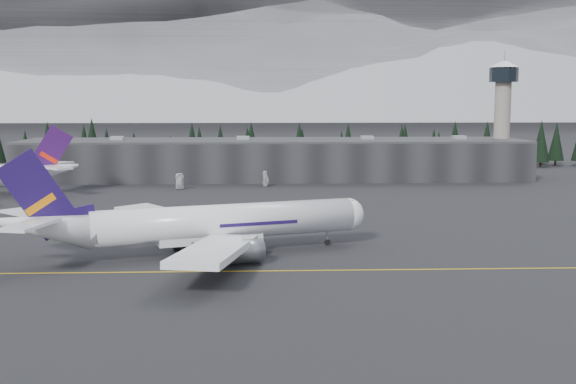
{
  "coord_description": "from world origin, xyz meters",
  "views": [
    {
      "loc": [
        -5.32,
        -106.66,
        25.21
      ],
      "look_at": [
        0.0,
        20.0,
        9.0
      ],
      "focal_mm": 45.0,
      "sensor_mm": 36.0,
      "label": 1
    }
  ],
  "objects_px": {
    "gse_vehicle_b": "(266,184)",
    "jet_main": "(194,224)",
    "control_tower": "(503,105)",
    "terminal": "(274,159)",
    "gse_vehicle_a": "(180,187)"
  },
  "relations": [
    {
      "from": "gse_vehicle_b",
      "to": "jet_main",
      "type": "bearing_deg",
      "value": -28.38
    },
    {
      "from": "control_tower",
      "to": "gse_vehicle_a",
      "type": "bearing_deg",
      "value": -163.12
    },
    {
      "from": "control_tower",
      "to": "gse_vehicle_b",
      "type": "height_order",
      "value": "control_tower"
    },
    {
      "from": "jet_main",
      "to": "control_tower",
      "type": "bearing_deg",
      "value": 34.92
    },
    {
      "from": "terminal",
      "to": "gse_vehicle_b",
      "type": "distance_m",
      "value": 22.98
    },
    {
      "from": "control_tower",
      "to": "jet_main",
      "type": "relative_size",
      "value": 0.63
    },
    {
      "from": "control_tower",
      "to": "gse_vehicle_a",
      "type": "xyz_separation_m",
      "value": [
        -102.48,
        -31.09,
        -22.75
      ]
    },
    {
      "from": "gse_vehicle_a",
      "to": "gse_vehicle_b",
      "type": "distance_m",
      "value": 25.2
    },
    {
      "from": "terminal",
      "to": "control_tower",
      "type": "height_order",
      "value": "control_tower"
    },
    {
      "from": "control_tower",
      "to": "gse_vehicle_a",
      "type": "height_order",
      "value": "control_tower"
    },
    {
      "from": "control_tower",
      "to": "jet_main",
      "type": "bearing_deg",
      "value": -127.48
    },
    {
      "from": "terminal",
      "to": "jet_main",
      "type": "height_order",
      "value": "jet_main"
    },
    {
      "from": "terminal",
      "to": "gse_vehicle_b",
      "type": "bearing_deg",
      "value": -97.72
    },
    {
      "from": "terminal",
      "to": "gse_vehicle_a",
      "type": "relative_size",
      "value": 33.83
    },
    {
      "from": "jet_main",
      "to": "gse_vehicle_a",
      "type": "height_order",
      "value": "jet_main"
    }
  ]
}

